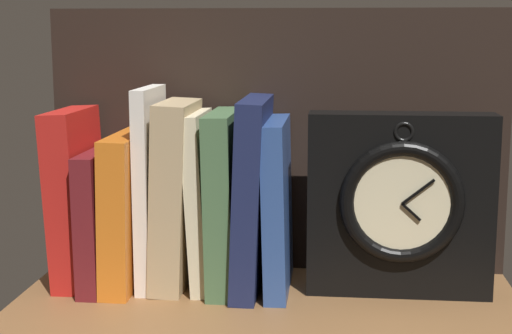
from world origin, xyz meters
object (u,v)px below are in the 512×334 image
at_px(book_maroon_dawkins, 103,216).
at_px(book_white_catcher, 151,187).
at_px(book_red_requiem, 76,197).
at_px(book_blue_modern, 277,205).
at_px(book_navy_bierce, 252,194).
at_px(book_tan_shortstories, 175,195).
at_px(book_cream_twain, 201,200).
at_px(book_orange_pandolfini, 129,209).
at_px(book_green_romantic, 225,200).
at_px(framed_clock, 400,204).

distance_m(book_maroon_dawkins, book_white_catcher, 0.08).
bearing_deg(book_red_requiem, book_blue_modern, 0.00).
relative_size(book_maroon_dawkins, book_navy_bierce, 0.72).
height_order(book_white_catcher, book_navy_bierce, book_white_catcher).
relative_size(book_red_requiem, book_tan_shortstories, 0.95).
bearing_deg(book_cream_twain, book_maroon_dawkins, 180.00).
height_order(book_orange_pandolfini, book_navy_bierce, book_navy_bierce).
distance_m(book_maroon_dawkins, book_green_romantic, 0.16).
relative_size(book_maroon_dawkins, book_blue_modern, 0.81).
relative_size(book_green_romantic, book_navy_bierce, 0.93).
distance_m(book_white_catcher, book_blue_modern, 0.16).
relative_size(book_red_requiem, book_blue_modern, 1.05).
distance_m(book_tan_shortstories, book_navy_bierce, 0.10).
height_order(book_blue_modern, framed_clock, framed_clock).
distance_m(book_cream_twain, book_green_romantic, 0.03).
xyz_separation_m(book_tan_shortstories, book_blue_modern, (0.13, 0.00, -0.01)).
bearing_deg(book_orange_pandolfini, book_red_requiem, 180.00).
relative_size(book_red_requiem, book_maroon_dawkins, 1.29).
relative_size(book_maroon_dawkins, book_green_romantic, 0.78).
xyz_separation_m(book_maroon_dawkins, book_white_catcher, (0.06, 0.00, 0.04)).
xyz_separation_m(book_cream_twain, book_navy_bierce, (0.07, 0.00, 0.01)).
height_order(book_tan_shortstories, book_green_romantic, book_tan_shortstories).
height_order(book_green_romantic, framed_clock, framed_clock).
distance_m(book_orange_pandolfini, book_tan_shortstories, 0.07).
relative_size(book_maroon_dawkins, book_cream_twain, 0.78).
bearing_deg(book_blue_modern, book_navy_bierce, 180.00).
xyz_separation_m(book_red_requiem, book_blue_modern, (0.26, 0.00, -0.01)).
bearing_deg(book_navy_bierce, book_red_requiem, 180.00).
height_order(book_white_catcher, book_blue_modern, book_white_catcher).
xyz_separation_m(book_orange_pandolfini, book_white_catcher, (0.03, 0.00, 0.03)).
height_order(book_red_requiem, book_cream_twain, book_red_requiem).
distance_m(book_red_requiem, book_green_romantic, 0.20).
height_order(book_tan_shortstories, book_navy_bierce, book_navy_bierce).
bearing_deg(book_navy_bierce, book_maroon_dawkins, 180.00).
bearing_deg(framed_clock, book_cream_twain, 177.75).
relative_size(book_blue_modern, framed_clock, 0.95).
xyz_separation_m(book_green_romantic, framed_clock, (0.22, -0.01, 0.00)).
bearing_deg(book_maroon_dawkins, book_orange_pandolfini, 0.00).
relative_size(book_tan_shortstories, framed_clock, 1.05).
relative_size(book_cream_twain, book_green_romantic, 1.00).
distance_m(book_navy_bierce, book_blue_modern, 0.03).
bearing_deg(book_maroon_dawkins, book_cream_twain, 0.00).
bearing_deg(book_green_romantic, book_maroon_dawkins, 180.00).
distance_m(book_tan_shortstories, book_green_romantic, 0.06).
bearing_deg(book_maroon_dawkins, book_red_requiem, 180.00).
bearing_deg(book_cream_twain, book_white_catcher, 180.00).
relative_size(book_maroon_dawkins, book_white_catcher, 0.69).
distance_m(book_orange_pandolfini, book_blue_modern, 0.19).
bearing_deg(book_red_requiem, book_green_romantic, 0.00).
bearing_deg(book_white_catcher, book_navy_bierce, 0.00).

